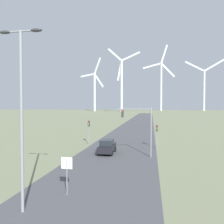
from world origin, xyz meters
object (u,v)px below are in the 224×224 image
object	(u,v)px
streetlamp	(21,100)
wind_turbine_far_left	(95,88)
wind_turbine_center	(161,82)
traffic_light_post_near_right	(157,131)
traffic_light_mast_overhead	(139,122)
traffic_light_post_near_left	(89,127)
car_approaching	(107,146)
stop_sign_near	(67,169)
wind_turbine_left	(122,81)
wind_turbine_right	(204,86)

from	to	relation	value
streetlamp	wind_turbine_far_left	size ratio (longest dim) A/B	0.18
wind_turbine_far_left	wind_turbine_center	bearing A→B (deg)	20.61
traffic_light_post_near_right	traffic_light_mast_overhead	size ratio (longest dim) A/B	0.56
traffic_light_post_near_left	wind_turbine_far_left	bearing A→B (deg)	104.51
traffic_light_post_near_left	car_approaching	bearing A→B (deg)	-55.39
stop_sign_near	traffic_light_post_near_left	distance (m)	19.84
streetlamp	wind_turbine_left	xyz separation A→B (m)	(-21.17, 199.10, 23.76)
traffic_light_post_near_right	wind_turbine_right	size ratio (longest dim) A/B	0.06
traffic_light_post_near_right	wind_turbine_right	distance (m)	238.90
stop_sign_near	traffic_light_mast_overhead	world-z (taller)	traffic_light_mast_overhead
streetlamp	traffic_light_post_near_left	bearing A→B (deg)	96.36
stop_sign_near	wind_turbine_center	bearing A→B (deg)	86.05
wind_turbine_left	traffic_light_mast_overhead	bearing A→B (deg)	-81.63
traffic_light_mast_overhead	wind_turbine_right	distance (m)	244.73
traffic_light_post_near_left	traffic_light_post_near_right	bearing A→B (deg)	-8.37
traffic_light_mast_overhead	car_approaching	size ratio (longest dim) A/B	1.45
wind_turbine_center	wind_turbine_left	bearing A→B (deg)	-130.50
streetlamp	wind_turbine_center	distance (m)	247.51
wind_turbine_far_left	wind_turbine_left	size ratio (longest dim) A/B	0.91
traffic_light_mast_overhead	wind_turbine_right	bearing A→B (deg)	75.67
stop_sign_near	traffic_light_post_near_left	xyz separation A→B (m)	(-4.09, 19.39, 0.92)
car_approaching	streetlamp	bearing A→B (deg)	-96.31
traffic_light_mast_overhead	wind_turbine_center	world-z (taller)	wind_turbine_center
streetlamp	stop_sign_near	bearing A→B (deg)	59.39
car_approaching	wind_turbine_far_left	world-z (taller)	wind_turbine_far_left
traffic_light_post_near_left	wind_turbine_center	bearing A→B (deg)	84.67
streetlamp	traffic_light_post_near_left	distance (m)	22.59
stop_sign_near	wind_turbine_far_left	world-z (taller)	wind_turbine_far_left
traffic_light_post_near_left	wind_turbine_center	world-z (taller)	wind_turbine_center
wind_turbine_far_left	wind_turbine_center	size ratio (longest dim) A/B	0.76
streetlamp	wind_turbine_far_left	distance (m)	225.61
car_approaching	wind_turbine_left	world-z (taller)	wind_turbine_left
stop_sign_near	traffic_light_post_near_left	bearing A→B (deg)	101.92
car_approaching	wind_turbine_right	xyz separation A→B (m)	(64.44, 234.84, 27.68)
stop_sign_near	car_approaching	size ratio (longest dim) A/B	0.64
wind_turbine_left	wind_turbine_center	distance (m)	60.94
wind_turbine_far_left	car_approaching	bearing A→B (deg)	-74.79
traffic_light_post_near_right	car_approaching	world-z (taller)	traffic_light_post_near_right
traffic_light_post_near_left	traffic_light_post_near_right	size ratio (longest dim) A/B	1.11
wind_turbine_left	car_approaching	bearing A→B (deg)	-82.86
traffic_light_mast_overhead	wind_turbine_far_left	world-z (taller)	wind_turbine_far_left
streetlamp	car_approaching	xyz separation A→B (m)	(1.77, 16.00, -5.60)
traffic_light_post_near_left	wind_turbine_left	xyz separation A→B (m)	(-18.70, 176.96, 27.51)
streetlamp	wind_turbine_right	bearing A→B (deg)	75.21
car_approaching	wind_turbine_right	size ratio (longest dim) A/B	0.07
traffic_light_post_near_right	wind_turbine_right	world-z (taller)	wind_turbine_right
traffic_light_post_near_right	wind_turbine_center	bearing A→B (deg)	87.40
traffic_light_mast_overhead	car_approaching	xyz separation A→B (m)	(-4.18, 1.11, -3.33)
wind_turbine_right	traffic_light_post_near_left	bearing A→B (deg)	-106.71
car_approaching	wind_turbine_right	bearing A→B (deg)	74.66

